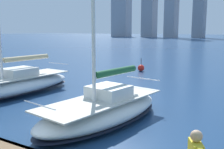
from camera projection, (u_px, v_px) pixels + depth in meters
sailboat_forest at (103, 109)px, 12.21m from camera, size 3.98×7.90×11.15m
sailboat_tan at (13, 85)px, 17.43m from camera, size 3.55×9.49×10.50m
channel_buoy at (141, 68)px, 27.69m from camera, size 0.70×0.70×1.40m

